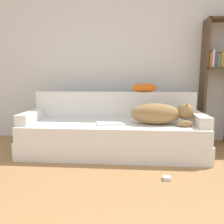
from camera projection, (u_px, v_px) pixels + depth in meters
name	position (u px, v px, depth m)	size (l,w,h in m)	color
wall_back	(107.00, 53.00, 3.37)	(7.07, 0.06, 2.70)	silver
couch	(113.00, 138.00, 2.83)	(2.28, 0.83, 0.40)	silver
couch_backrest	(114.00, 105.00, 3.11)	(2.24, 0.15, 0.37)	silver
couch_arm_left	(32.00, 116.00, 2.87)	(0.15, 0.64, 0.13)	silver
couch_arm_right	(198.00, 119.00, 2.71)	(0.15, 0.64, 0.13)	silver
dog	(161.00, 114.00, 2.67)	(0.76, 0.31, 0.28)	olive
laptop	(109.00, 123.00, 2.72)	(0.35, 0.29, 0.02)	silver
throw_pillow	(144.00, 88.00, 3.05)	(0.36, 0.15, 0.12)	orange
bookshelf	(218.00, 75.00, 3.13)	(0.46, 0.26, 1.78)	#4C3823
power_adapter	(167.00, 178.00, 2.10)	(0.07, 0.07, 0.03)	silver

